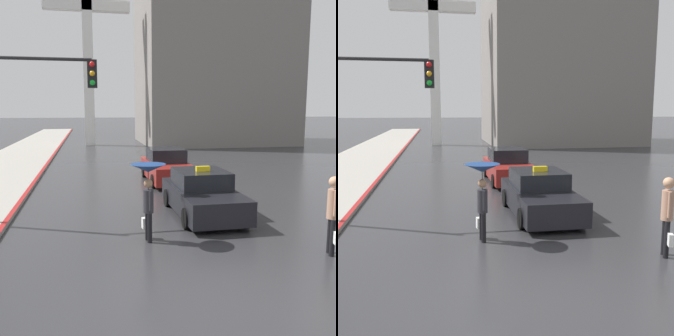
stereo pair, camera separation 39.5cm
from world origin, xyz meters
TOP-DOWN VIEW (x-y plane):
  - ground_plane at (0.00, 0.00)m, footprint 300.00×300.00m
  - taxi at (1.31, 5.57)m, footprint 1.91×4.30m
  - sedan_red at (1.36, 11.55)m, footprint 1.91×4.59m
  - pedestrian_with_umbrella at (-0.77, 3.36)m, footprint 0.90×0.90m
  - pedestrian_man at (3.24, 1.57)m, footprint 0.33×0.56m
  - traffic_light at (-3.86, 5.72)m, footprint 3.46×0.38m
  - monument_cross at (-1.94, 31.10)m, footprint 7.60×0.90m

SIDE VIEW (x-z plane):
  - ground_plane at x=0.00m, z-range 0.00..0.00m
  - taxi at x=1.31m, z-range -0.14..1.44m
  - sedan_red at x=1.36m, z-range -0.07..1.46m
  - pedestrian_man at x=3.24m, z-range 0.14..1.99m
  - pedestrian_with_umbrella at x=-0.77m, z-range 0.56..2.57m
  - traffic_light at x=-3.86m, z-range 1.01..6.09m
  - monument_cross at x=-1.94m, z-range 1.16..18.44m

